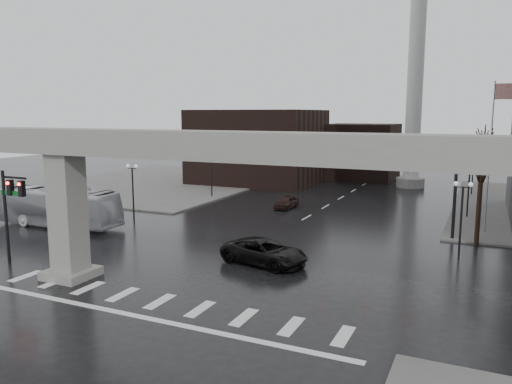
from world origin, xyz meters
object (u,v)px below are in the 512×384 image
signal_mast_arm (404,162)px  far_car (286,202)px  city_bus (55,206)px  pickup_truck (265,252)px

signal_mast_arm → far_car: bearing=151.9°
city_bus → far_car: 21.75m
pickup_truck → city_bus: size_ratio=0.47×
signal_mast_arm → city_bus: 29.10m
signal_mast_arm → city_bus: (-27.32, -9.12, -4.13)m
pickup_truck → city_bus: (-20.62, 2.57, 0.90)m
signal_mast_arm → far_car: 14.90m
city_bus → far_car: city_bus is taller
pickup_truck → far_car: (-5.61, 18.27, -0.15)m
signal_mast_arm → pickup_truck: signal_mast_arm is taller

